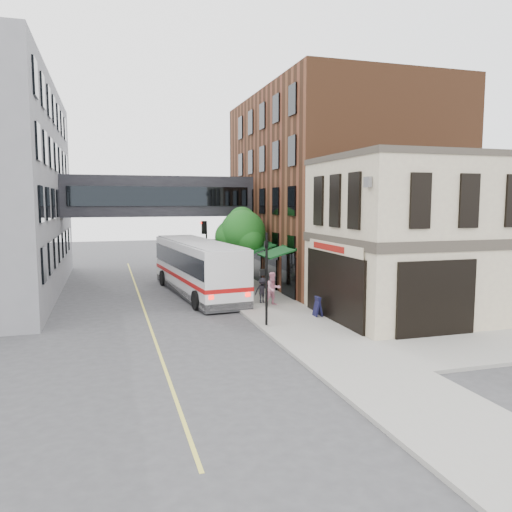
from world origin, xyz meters
TOP-DOWN VIEW (x-y plane):
  - ground at (0.00, 0.00)m, footprint 120.00×120.00m
  - sidewalk_main at (2.00, 14.00)m, footprint 4.00×60.00m
  - corner_building at (8.97, 2.00)m, footprint 10.19×8.12m
  - brick_building at (9.98, 15.00)m, footprint 13.76×18.00m
  - skyway_bridge at (-3.00, 18.00)m, footprint 14.00×3.18m
  - traffic_signal_near at (0.37, 2.00)m, footprint 0.44×0.22m
  - traffic_signal_far at (0.26, 17.00)m, footprint 0.53×0.28m
  - street_sign_pole at (0.39, 7.00)m, footprint 0.08×0.75m
  - street_tree at (2.19, 13.22)m, footprint 3.80×3.20m
  - lane_marking at (-5.00, 10.00)m, footprint 0.12×40.00m
  - bus at (-1.24, 11.84)m, footprint 4.16×13.08m
  - pedestrian_a at (2.07, 12.39)m, footprint 0.66×0.55m
  - pedestrian_b at (2.20, 6.34)m, footprint 1.03×0.86m
  - pedestrian_c at (1.80, 7.15)m, footprint 1.00×0.62m
  - newspaper_box at (2.04, 10.90)m, footprint 0.47×0.43m
  - sandwich_board at (3.56, 3.05)m, footprint 0.40×0.60m

SIDE VIEW (x-z plane):
  - ground at x=0.00m, z-range 0.00..0.00m
  - lane_marking at x=-5.00m, z-range 0.00..0.01m
  - sidewalk_main at x=2.00m, z-range 0.00..0.15m
  - newspaper_box at x=2.04m, z-range 0.15..1.04m
  - sandwich_board at x=3.56m, z-range 0.15..1.19m
  - pedestrian_c at x=1.80m, z-range 0.15..1.65m
  - pedestrian_a at x=2.07m, z-range 0.15..1.71m
  - pedestrian_b at x=2.20m, z-range 0.15..2.07m
  - street_sign_pole at x=0.39m, z-range 0.43..3.43m
  - bus at x=-1.24m, z-range 0.21..3.67m
  - traffic_signal_near at x=0.37m, z-range 0.68..5.28m
  - traffic_signal_far at x=0.26m, z-range 1.09..5.59m
  - street_tree at x=2.19m, z-range 1.11..6.71m
  - corner_building at x=8.97m, z-range -0.01..8.44m
  - skyway_bridge at x=-3.00m, z-range 5.00..8.00m
  - brick_building at x=9.98m, z-range -0.01..13.99m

